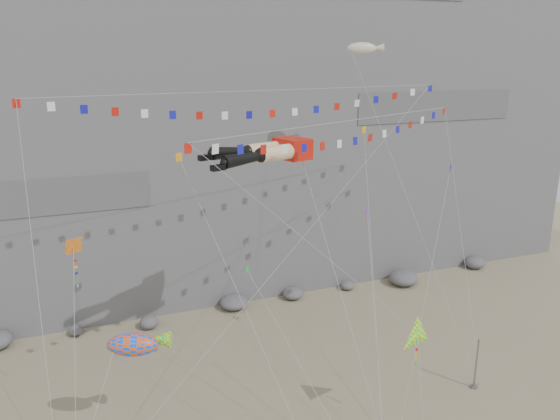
# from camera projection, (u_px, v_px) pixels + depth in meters

# --- Properties ---
(ground) EXTENTS (120.00, 120.00, 0.00)m
(ground) POSITION_uv_depth(u_px,v_px,m) (307.00, 416.00, 36.09)
(ground) COLOR #85775C
(ground) RESTS_ON ground
(cliff) EXTENTS (80.00, 28.00, 50.00)m
(cliff) POSITION_uv_depth(u_px,v_px,m) (188.00, 35.00, 57.90)
(cliff) COLOR slate
(cliff) RESTS_ON ground
(talus_boulders) EXTENTS (60.00, 3.00, 1.20)m
(talus_boulders) POSITION_uv_depth(u_px,v_px,m) (234.00, 303.00, 51.17)
(talus_boulders) COLOR #5B5B5F
(talus_boulders) RESTS_ON ground
(anchor_pole_right) EXTENTS (0.12, 0.12, 3.87)m
(anchor_pole_right) POSITION_uv_depth(u_px,v_px,m) (476.00, 364.00, 38.62)
(anchor_pole_right) COLOR slate
(anchor_pole_right) RESTS_ON ground
(legs_kite) EXTENTS (7.80, 15.28, 21.95)m
(legs_kite) POSITION_uv_depth(u_px,v_px,m) (268.00, 152.00, 34.71)
(legs_kite) COLOR #B9160B
(legs_kite) RESTS_ON ground
(flag_banner_upper) EXTENTS (31.40, 14.49, 28.46)m
(flag_banner_upper) POSITION_uv_depth(u_px,v_px,m) (261.00, 91.00, 38.68)
(flag_banner_upper) COLOR #B9160B
(flag_banner_upper) RESTS_ON ground
(flag_banner_lower) EXTENTS (24.32, 11.75, 21.48)m
(flag_banner_lower) POSITION_uv_depth(u_px,v_px,m) (348.00, 121.00, 36.88)
(flag_banner_lower) COLOR #B9160B
(flag_banner_lower) RESTS_ON ground
(harlequin_kite) EXTENTS (2.22, 7.37, 14.08)m
(harlequin_kite) POSITION_uv_depth(u_px,v_px,m) (73.00, 247.00, 30.92)
(harlequin_kite) COLOR red
(harlequin_kite) RESTS_ON ground
(fish_windsock) EXTENTS (6.76, 6.22, 9.75)m
(fish_windsock) POSITION_uv_depth(u_px,v_px,m) (132.00, 345.00, 31.03)
(fish_windsock) COLOR #F74C0C
(fish_windsock) RESTS_ON ground
(delta_kite) EXTENTS (3.31, 5.13, 8.83)m
(delta_kite) POSITION_uv_depth(u_px,v_px,m) (418.00, 336.00, 32.64)
(delta_kite) COLOR #FFF40D
(delta_kite) RESTS_ON ground
(blimp_windsock) EXTENTS (5.39, 14.03, 26.96)m
(blimp_windsock) POSITION_uv_depth(u_px,v_px,m) (362.00, 50.00, 42.64)
(blimp_windsock) COLOR beige
(blimp_windsock) RESTS_ON ground
(small_kite_a) EXTENTS (5.26, 14.12, 21.83)m
(small_kite_a) POSITION_uv_depth(u_px,v_px,m) (181.00, 162.00, 35.14)
(small_kite_a) COLOR orange
(small_kite_a) RESTS_ON ground
(small_kite_b) EXTENTS (4.48, 10.35, 16.05)m
(small_kite_b) POSITION_uv_depth(u_px,v_px,m) (368.00, 217.00, 38.62)
(small_kite_b) COLOR purple
(small_kite_b) RESTS_ON ground
(small_kite_c) EXTENTS (4.03, 11.21, 14.60)m
(small_kite_c) POSITION_uv_depth(u_px,v_px,m) (249.00, 274.00, 35.63)
(small_kite_c) COLOR green
(small_kite_c) RESTS_ON ground
(small_kite_d) EXTENTS (7.21, 16.18, 24.32)m
(small_kite_d) POSITION_uv_depth(u_px,v_px,m) (364.00, 136.00, 40.81)
(small_kite_d) COLOR gold
(small_kite_d) RESTS_ON ground
(small_kite_e) EXTENTS (10.31, 9.86, 19.96)m
(small_kite_e) POSITION_uv_depth(u_px,v_px,m) (450.00, 172.00, 40.18)
(small_kite_e) COLOR #1213A0
(small_kite_e) RESTS_ON ground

